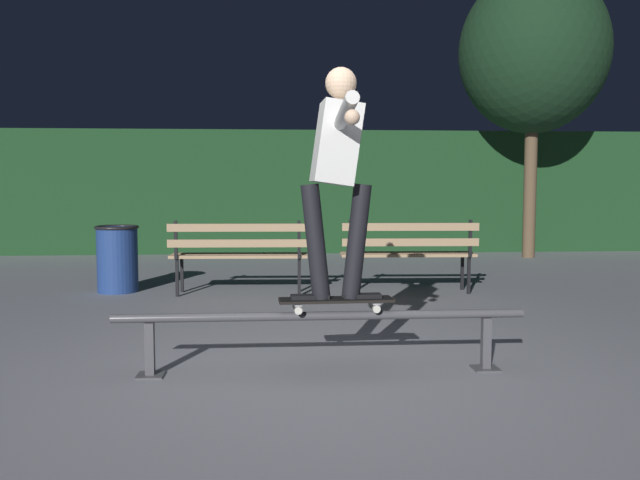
{
  "coord_description": "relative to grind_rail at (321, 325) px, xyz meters",
  "views": [
    {
      "loc": [
        -0.34,
        -4.42,
        1.29
      ],
      "look_at": [
        0.05,
        0.89,
        0.85
      ],
      "focal_mm": 37.69,
      "sensor_mm": 36.0,
      "label": 1
    }
  ],
  "objects": [
    {
      "name": "ground_plane",
      "position": [
        0.0,
        -0.09,
        -0.33
      ],
      "size": [
        90.0,
        90.0,
        0.0
      ],
      "primitive_type": "plane",
      "color": "slate"
    },
    {
      "name": "hedge_backdrop",
      "position": [
        0.0,
        8.58,
        0.82
      ],
      "size": [
        24.0,
        1.2,
        2.3
      ],
      "primitive_type": "cube",
      "color": "#193D1E",
      "rests_on": "ground"
    },
    {
      "name": "grind_rail",
      "position": [
        0.0,
        0.0,
        0.0
      ],
      "size": [
        2.82,
        0.18,
        0.43
      ],
      "color": "#47474C",
      "rests_on": "ground"
    },
    {
      "name": "skateboard",
      "position": [
        0.1,
        0.0,
        0.17
      ],
      "size": [
        0.79,
        0.23,
        0.09
      ],
      "color": "black",
      "rests_on": "grind_rail"
    },
    {
      "name": "skateboarder",
      "position": [
        0.11,
        0.0,
        1.1
      ],
      "size": [
        0.62,
        1.41,
        1.56
      ],
      "color": "black",
      "rests_on": "skateboard"
    },
    {
      "name": "park_bench_leftmost",
      "position": [
        -0.72,
        3.31,
        0.2
      ],
      "size": [
        1.62,
        0.48,
        0.88
      ],
      "color": "black",
      "rests_on": "ground"
    },
    {
      "name": "park_bench_left_center",
      "position": [
        1.29,
        3.31,
        0.2
      ],
      "size": [
        1.62,
        0.48,
        0.88
      ],
      "color": "black",
      "rests_on": "ground"
    },
    {
      "name": "tree_far_right",
      "position": [
        4.23,
        7.05,
        3.24
      ],
      "size": [
        2.56,
        2.56,
        5.0
      ],
      "color": "brown",
      "rests_on": "ground"
    },
    {
      "name": "trash_can",
      "position": [
        -2.19,
        3.66,
        0.08
      ],
      "size": [
        0.52,
        0.52,
        0.8
      ],
      "color": "navy",
      "rests_on": "ground"
    }
  ]
}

